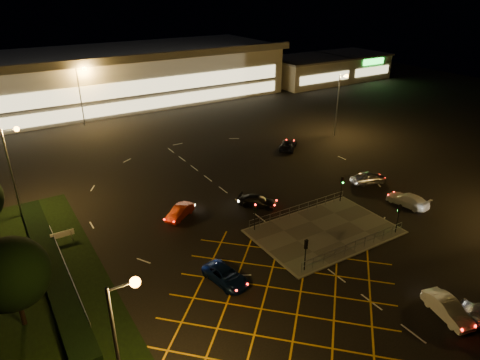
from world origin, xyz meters
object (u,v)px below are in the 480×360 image
car_far_dkgrey (257,201)px  car_circ_red (180,212)px  signal_se (399,213)px  signal_ne (342,184)px  signal_sw (306,249)px  car_approach_white (408,200)px  car_right_silver (368,178)px  car_east_grey (288,145)px  car_queue_white (448,309)px  car_left_blue (226,276)px  signal_nw (255,211)px

car_far_dkgrey → car_circ_red: car_circ_red is taller
signal_se → signal_ne: 7.99m
signal_sw → car_approach_white: size_ratio=0.64×
signal_se → signal_ne: same height
car_circ_red → car_right_silver: bearing=45.8°
car_east_grey → signal_ne: bearing=118.7°
signal_ne → car_queue_white: (-6.33, -18.12, -1.65)m
signal_se → car_approach_white: 7.08m
car_circ_red → car_queue_white: bearing=-9.0°
car_right_silver → car_circ_red: size_ratio=1.15×
signal_ne → car_left_blue: bearing=-163.3°
car_queue_white → car_east_grey: (11.91, 35.29, -0.07)m
signal_sw → signal_se: same height
signal_sw → car_circ_red: signal_sw is taller
car_right_silver → car_east_grey: car_right_silver is taller
car_queue_white → car_far_dkgrey: (-2.41, 22.40, -0.08)m
car_approach_white → car_queue_white: bearing=38.7°
signal_ne → car_left_blue: 19.57m
car_queue_white → car_approach_white: 18.28m
signal_se → car_right_silver: signal_se is taller
car_queue_white → car_approach_white: (12.33, 13.50, -0.01)m
car_left_blue → car_circ_red: bearing=74.4°
signal_sw → car_east_grey: size_ratio=0.68×
signal_nw → car_left_blue: bearing=-139.9°
signal_sw → car_far_dkgrey: 12.81m
signal_ne → signal_sw: bearing=-146.4°
signal_se → signal_nw: 14.41m
car_far_dkgrey → signal_se: bearing=-98.1°
car_far_dkgrey → car_circ_red: (-8.61, 2.30, 0.03)m
car_left_blue → car_east_grey: 33.28m
signal_se → car_east_grey: bearing=-102.5°
car_far_dkgrey → car_approach_white: size_ratio=0.89×
car_left_blue → car_right_silver: (25.25, 7.48, 0.15)m
car_left_blue → signal_ne: bearing=7.3°
signal_ne → car_queue_white: bearing=-109.3°
signal_se → car_right_silver: size_ratio=0.68×
signal_nw → car_right_silver: 18.74m
signal_nw → car_far_dkgrey: (3.25, 4.28, -1.73)m
signal_se → car_east_grey: size_ratio=0.68×
signal_sw → signal_se: 12.00m
signal_sw → car_queue_white: 11.73m
signal_ne → signal_nw: bearing=180.0°
signal_sw → car_left_blue: (-6.67, 2.37, -1.73)m
car_left_blue → car_right_silver: bearing=7.0°
signal_sw → car_far_dkgrey: signal_sw is taller
signal_nw → car_circ_red: (-5.35, 6.58, -1.70)m
signal_nw → car_queue_white: size_ratio=0.72×
signal_sw → car_left_blue: bearing=-19.6°
car_circ_red → car_approach_white: car_approach_white is taller
car_far_dkgrey → car_east_grey: bearing=-1.6°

